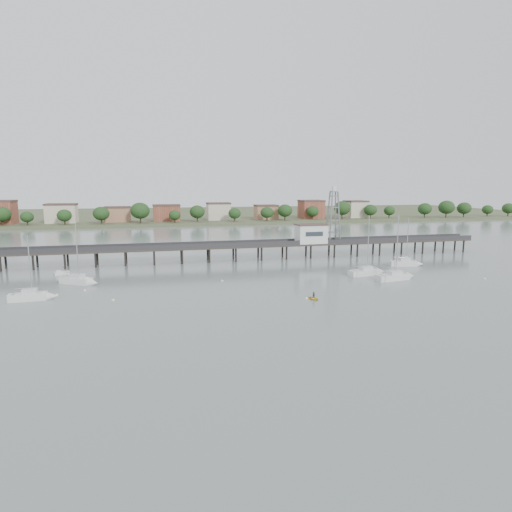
# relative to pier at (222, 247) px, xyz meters

# --- Properties ---
(ground_plane) EXTENTS (500.00, 500.00, 0.00)m
(ground_plane) POSITION_rel_pier_xyz_m (0.00, -60.00, -3.79)
(ground_plane) COLOR slate
(ground_plane) RESTS_ON ground
(pier) EXTENTS (150.00, 5.00, 5.50)m
(pier) POSITION_rel_pier_xyz_m (0.00, 0.00, 0.00)
(pier) COLOR #2D2823
(pier) RESTS_ON ground
(pier_building) EXTENTS (8.40, 5.40, 5.30)m
(pier_building) POSITION_rel_pier_xyz_m (25.00, 0.00, 2.87)
(pier_building) COLOR silver
(pier_building) RESTS_ON ground
(lattice_tower) EXTENTS (3.20, 3.20, 15.50)m
(lattice_tower) POSITION_rel_pier_xyz_m (31.50, 0.00, 7.31)
(lattice_tower) COLOR slate
(lattice_tower) RESTS_ON ground
(sailboat_e) EXTENTS (7.81, 3.74, 12.50)m
(sailboat_e) POSITION_rel_pier_xyz_m (44.16, -18.04, -3.15)
(sailboat_e) COLOR silver
(sailboat_e) RESTS_ON ground
(sailboat_c) EXTENTS (8.82, 4.04, 14.03)m
(sailboat_c) POSITION_rel_pier_xyz_m (29.55, -25.47, -3.16)
(sailboat_c) COLOR silver
(sailboat_c) RESTS_ON ground
(sailboat_b) EXTENTS (7.96, 6.09, 13.11)m
(sailboat_b) POSITION_rel_pier_xyz_m (-31.68, -20.34, -3.15)
(sailboat_b) COLOR silver
(sailboat_b) RESTS_ON ground
(sailboat_a) EXTENTS (7.20, 2.48, 11.83)m
(sailboat_a) POSITION_rel_pier_xyz_m (-37.58, -31.29, -3.15)
(sailboat_a) COLOR silver
(sailboat_a) RESTS_ON ground
(sailboat_d) EXTENTS (9.14, 4.07, 14.53)m
(sailboat_d) POSITION_rel_pier_xyz_m (33.14, -31.36, -3.16)
(sailboat_d) COLOR silver
(sailboat_d) RESTS_ON ground
(white_tender) EXTENTS (3.37, 2.30, 1.21)m
(white_tender) POSITION_rel_pier_xyz_m (-37.71, -9.23, -3.42)
(white_tender) COLOR silver
(white_tender) RESTS_ON ground
(yellow_dinghy) EXTENTS (1.77, 0.95, 2.38)m
(yellow_dinghy) POSITION_rel_pier_xyz_m (9.50, -42.32, -3.79)
(yellow_dinghy) COLOR yellow
(yellow_dinghy) RESTS_ON ground
(dinghy_occupant) EXTENTS (0.64, 1.20, 0.27)m
(dinghy_occupant) POSITION_rel_pier_xyz_m (9.50, -42.32, -3.79)
(dinghy_occupant) COLOR black
(dinghy_occupant) RESTS_ON ground
(mooring_buoys) EXTENTS (86.48, 25.35, 0.39)m
(mooring_buoys) POSITION_rel_pier_xyz_m (0.05, -29.74, -3.71)
(mooring_buoys) COLOR #FBFAC3
(mooring_buoys) RESTS_ON ground
(far_shore) EXTENTS (500.00, 170.00, 10.40)m
(far_shore) POSITION_rel_pier_xyz_m (0.36, 179.58, -2.85)
(far_shore) COLOR #475133
(far_shore) RESTS_ON ground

